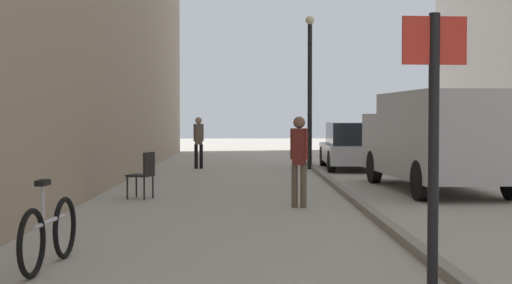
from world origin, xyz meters
The scene contains 10 objects.
ground_plane centered at (0.00, 12.00, 0.00)m, with size 80.00×80.00×0.00m, color #A8A093.
kerb_strip centered at (1.58, 12.00, 0.06)m, with size 0.16×40.00×0.12m, color gray.
pedestrian_main_foreground centered at (0.46, 11.31, 0.95)m, with size 0.32×0.24×1.65m.
pedestrian_mid_block centered at (-2.02, 21.18, 0.94)m, with size 0.32×0.22×1.62m.
delivery_van centered at (3.71, 14.29, 1.18)m, with size 2.39×5.62×2.17m.
parked_car centered at (2.84, 21.01, 0.71)m, with size 1.91×4.24×1.45m.
street_sign_post centered at (1.23, 4.80, 1.55)m, with size 0.60×0.10×2.60m.
lamp_post centered at (1.46, 20.88, 2.72)m, with size 0.28×0.28×4.76m.
bicycle_leaning centered at (-2.64, 6.09, 0.38)m, with size 0.19×1.77×0.98m.
cafe_chair_near_window centered at (-2.55, 12.75, 0.55)m, with size 0.56×0.56×0.94m.
Camera 1 is at (-0.47, -1.89, 1.66)m, focal length 51.48 mm.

